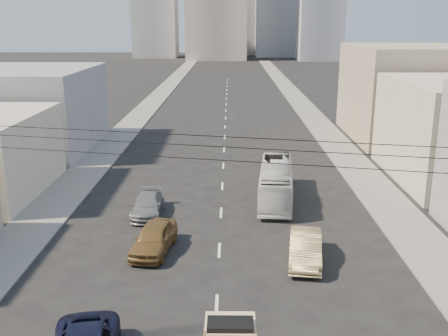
{
  "coord_description": "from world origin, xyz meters",
  "views": [
    {
      "loc": [
        0.57,
        -13.24,
        12.48
      ],
      "look_at": [
        0.21,
        18.77,
        3.5
      ],
      "focal_mm": 42.0,
      "sensor_mm": 36.0,
      "label": 1
    }
  ],
  "objects_px": {
    "city_bus": "(276,182)",
    "sedan_grey": "(147,205)",
    "sedan_tan": "(305,248)",
    "sedan_brown": "(154,238)"
  },
  "relations": [
    {
      "from": "sedan_brown",
      "to": "sedan_tan",
      "type": "xyz_separation_m",
      "value": [
        8.3,
        -1.2,
        -0.02
      ]
    },
    {
      "from": "sedan_tan",
      "to": "sedan_brown",
      "type": "bearing_deg",
      "value": 179.56
    },
    {
      "from": "sedan_brown",
      "to": "sedan_grey",
      "type": "xyz_separation_m",
      "value": [
        -1.25,
        5.8,
        -0.13
      ]
    },
    {
      "from": "city_bus",
      "to": "sedan_brown",
      "type": "xyz_separation_m",
      "value": [
        -7.56,
        -9.0,
        -0.52
      ]
    },
    {
      "from": "city_bus",
      "to": "sedan_grey",
      "type": "distance_m",
      "value": 9.4
    },
    {
      "from": "sedan_tan",
      "to": "sedan_grey",
      "type": "xyz_separation_m",
      "value": [
        -9.55,
        7.0,
        -0.11
      ]
    },
    {
      "from": "sedan_tan",
      "to": "sedan_grey",
      "type": "bearing_deg",
      "value": 151.53
    },
    {
      "from": "sedan_brown",
      "to": "sedan_grey",
      "type": "height_order",
      "value": "sedan_brown"
    },
    {
      "from": "city_bus",
      "to": "sedan_tan",
      "type": "relative_size",
      "value": 2.0
    },
    {
      "from": "city_bus",
      "to": "sedan_grey",
      "type": "xyz_separation_m",
      "value": [
        -8.82,
        -3.2,
        -0.65
      ]
    }
  ]
}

